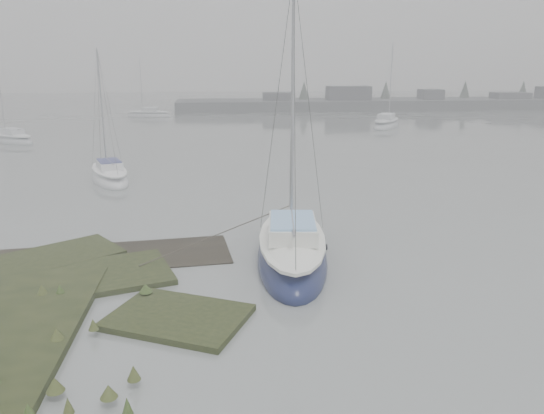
{
  "coord_description": "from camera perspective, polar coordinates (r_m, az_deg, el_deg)",
  "views": [
    {
      "loc": [
        1.71,
        -13.5,
        6.67
      ],
      "look_at": [
        3.48,
        4.07,
        1.8
      ],
      "focal_mm": 35.0,
      "sensor_mm": 36.0,
      "label": 1
    }
  ],
  "objects": [
    {
      "name": "sailboat_far_b",
      "position": [
        57.24,
        12.2,
        8.67
      ],
      "size": [
        5.23,
        6.68,
        9.2
      ],
      "rotation": [
        0.0,
        0.0,
        -0.55
      ],
      "color": "#B6BCC2",
      "rests_on": "ground"
    },
    {
      "name": "sailboat_white",
      "position": [
        32.0,
        -17.07,
        3.16
      ],
      "size": [
        3.75,
        5.92,
        7.95
      ],
      "rotation": [
        0.0,
        0.0,
        0.37
      ],
      "color": "silver",
      "rests_on": "ground"
    },
    {
      "name": "sailboat_far_a",
      "position": [
        50.38,
        -26.23,
        6.51
      ],
      "size": [
        5.43,
        4.85,
        7.76
      ],
      "rotation": [
        0.0,
        0.0,
        0.9
      ],
      "color": "#A7ADB1",
      "rests_on": "ground"
    },
    {
      "name": "ground",
      "position": [
        44.04,
        -7.96,
        6.56
      ],
      "size": [
        160.0,
        160.0,
        0.0
      ],
      "primitive_type": "plane",
      "color": "slate",
      "rests_on": "ground"
    },
    {
      "name": "sailboat_main",
      "position": [
        18.32,
        2.16,
        -4.87
      ],
      "size": [
        3.15,
        7.48,
        10.26
      ],
      "rotation": [
        0.0,
        0.0,
        -0.11
      ],
      "color": "#13193E",
      "rests_on": "ground"
    },
    {
      "name": "far_shoreline",
      "position": [
        79.68,
        12.89,
        10.85
      ],
      "size": [
        60.0,
        8.0,
        4.15
      ],
      "color": "#4C4F51",
      "rests_on": "ground"
    },
    {
      "name": "sailboat_far_c",
      "position": [
        68.21,
        -13.12,
        9.61
      ],
      "size": [
        5.65,
        2.74,
        7.65
      ],
      "rotation": [
        0.0,
        0.0,
        1.39
      ],
      "color": "#AFB3B9",
      "rests_on": "ground"
    }
  ]
}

